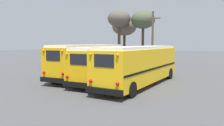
% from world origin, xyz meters
% --- Properties ---
extents(ground_plane, '(160.00, 160.00, 0.00)m').
position_xyz_m(ground_plane, '(0.00, 0.00, 0.00)').
color(ground_plane, '#4C4C4F').
extents(school_bus_0, '(2.89, 10.98, 3.16)m').
position_xyz_m(school_bus_0, '(-2.88, 0.56, 1.72)').
color(school_bus_0, '#EAAA0F').
rests_on(school_bus_0, ground).
extents(school_bus_1, '(2.74, 9.62, 2.97)m').
position_xyz_m(school_bus_1, '(0.00, -0.63, 1.62)').
color(school_bus_1, '#EAAA0F').
rests_on(school_bus_1, ground).
extents(school_bus_2, '(3.12, 11.00, 3.06)m').
position_xyz_m(school_bus_2, '(2.88, -0.94, 1.67)').
color(school_bus_2, yellow).
rests_on(school_bus_2, ground).
extents(utility_pole, '(1.80, 0.25, 7.16)m').
position_xyz_m(utility_pole, '(0.72, 9.13, 3.77)').
color(utility_pole, brown).
rests_on(utility_pole, ground).
extents(bare_tree_0, '(3.92, 3.92, 7.44)m').
position_xyz_m(bare_tree_0, '(-5.74, 15.04, 5.91)').
color(bare_tree_0, '#473323').
rests_on(bare_tree_0, ground).
extents(bare_tree_1, '(3.48, 3.48, 7.99)m').
position_xyz_m(bare_tree_1, '(-2.06, 13.47, 6.59)').
color(bare_tree_1, '#473323').
rests_on(bare_tree_1, ground).
extents(bare_tree_2, '(3.39, 3.39, 8.18)m').
position_xyz_m(bare_tree_2, '(-5.31, 12.20, 6.77)').
color(bare_tree_2, brown).
rests_on(bare_tree_2, ground).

